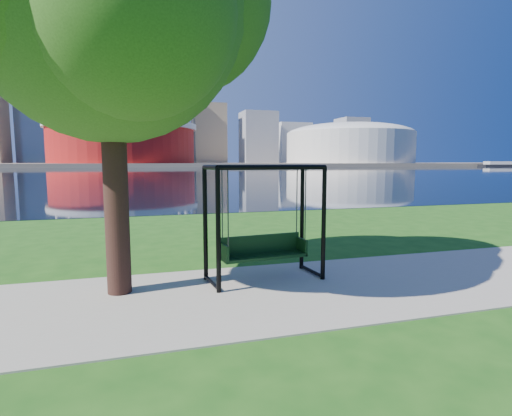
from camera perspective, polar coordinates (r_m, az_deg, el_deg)
name	(u,v)px	position (r m, az deg, el deg)	size (l,w,h in m)	color
ground	(263,285)	(8.60, 1.03, -11.00)	(900.00, 900.00, 0.00)	#1E5114
path	(271,292)	(8.15, 2.11, -11.91)	(120.00, 4.00, 0.03)	#9E937F
river	(148,172)	(109.88, -15.23, 4.99)	(900.00, 180.00, 0.02)	black
far_bank	(141,164)	(313.83, -16.11, 6.02)	(900.00, 228.00, 2.00)	#937F60
stadium	(123,142)	(243.22, -18.45, 8.97)	(83.00, 83.00, 32.00)	maroon
arena	(349,142)	(279.35, 13.20, 9.12)	(84.00, 84.00, 26.56)	beige
skyline	(134,119)	(328.91, -17.08, 12.09)	(392.00, 66.00, 96.50)	gray
swing	(264,225)	(8.70, 1.14, -2.48)	(2.57, 1.31, 2.54)	black
barge	(506,164)	(285.91, 32.13, 5.32)	(31.72, 15.03, 3.07)	black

